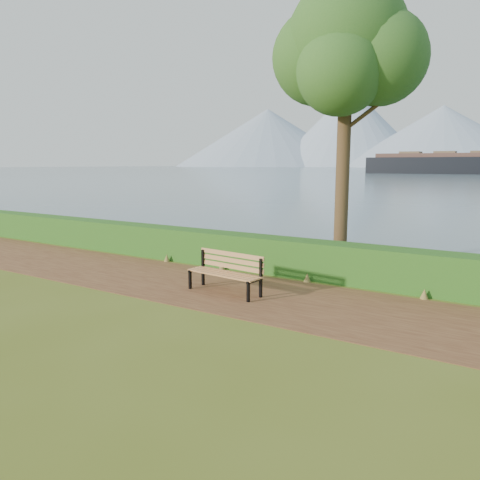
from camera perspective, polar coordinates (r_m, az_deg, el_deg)
The scene contains 5 objects.
ground at distance 11.42m, azimuth -3.51°, elevation -6.26°, with size 140.00×140.00×0.00m, color #515E1A.
path at distance 11.65m, azimuth -2.64°, elevation -5.90°, with size 40.00×3.40×0.01m, color #4F2C1B.
hedge at distance 13.44m, azimuth 2.96°, elevation -1.68°, with size 32.00×0.85×1.00m, color #194C15.
bench at distance 11.17m, azimuth -1.62°, elevation -3.65°, with size 1.97×0.76×0.96m.
tree at distance 14.32m, azimuth 12.85°, elevation 21.97°, with size 4.37×3.65×8.41m.
Camera 1 is at (6.45, -8.91, 3.07)m, focal length 35.00 mm.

